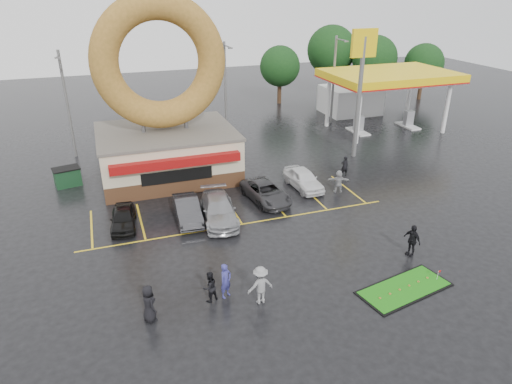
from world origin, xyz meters
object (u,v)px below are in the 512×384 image
object	(u,v)px
gas_station	(371,88)
car_white	(303,179)
car_black	(123,218)
dumpster	(67,177)
streetlight_mid	(226,88)
shell_sign	(362,70)
car_dgrey	(187,210)
streetlight_right	(334,78)
person_cameraman	(412,240)
donut_shop	(165,120)
streetlight_left	(67,102)
person_blue	(226,281)
car_grey	(266,192)
putting_green	(404,288)
car_silver	(219,210)

from	to	relation	value
gas_station	car_white	xyz separation A→B (m)	(-14.04, -13.70, -2.98)
car_black	dumpster	world-z (taller)	dumpster
car_white	dumpster	distance (m)	17.59
streetlight_mid	car_black	xyz separation A→B (m)	(-11.06, -15.41, -4.16)
shell_sign	car_dgrey	world-z (taller)	shell_sign
streetlight_right	person_cameraman	distance (m)	26.56
donut_shop	streetlight_left	distance (m)	9.87
car_dgrey	dumpster	xyz separation A→B (m)	(-7.37, 8.35, -0.05)
person_blue	car_black	bearing A→B (deg)	82.08
car_dgrey	streetlight_right	bearing A→B (deg)	44.16
streetlight_mid	person_blue	distance (m)	25.43
shell_sign	car_grey	xyz separation A→B (m)	(-10.43, -5.90, -6.72)
gas_station	streetlight_mid	bearing A→B (deg)	-179.92
streetlight_left	person_cameraman	distance (m)	29.31
car_grey	dumpster	size ratio (longest dim) A/B	2.61
donut_shop	person_cameraman	world-z (taller)	donut_shop
car_dgrey	person_blue	size ratio (longest dim) A/B	2.35
car_dgrey	person_blue	bearing A→B (deg)	-85.96
car_black	streetlight_right	bearing A→B (deg)	41.89
donut_shop	streetlight_left	size ratio (longest dim) A/B	1.50
putting_green	person_blue	bearing A→B (deg)	164.30
gas_station	person_blue	xyz separation A→B (m)	(-22.93, -24.18, -2.80)
shell_sign	streetlight_right	bearing A→B (deg)	73.17
person_cameraman	dumpster	bearing A→B (deg)	-145.80
streetlight_right	car_black	world-z (taller)	streetlight_right
car_black	person_cameraman	distance (m)	17.15
shell_sign	putting_green	size ratio (longest dim) A/B	2.07
streetlight_mid	dumpster	size ratio (longest dim) A/B	5.00
shell_sign	putting_green	xyz separation A→B (m)	(-7.41, -17.64, -7.34)
streetlight_left	shell_sign	bearing A→B (deg)	-18.99
gas_station	car_dgrey	xyz separation A→B (m)	(-23.10, -15.79, -3.00)
car_silver	dumpster	distance (m)	12.94
streetlight_right	person_blue	distance (m)	31.72
donut_shop	putting_green	xyz separation A→B (m)	(8.59, -18.61, -4.43)
shell_sign	person_blue	distance (m)	22.98
car_grey	person_blue	distance (m)	10.85
car_silver	streetlight_left	bearing A→B (deg)	126.22
donut_shop	dumpster	xyz separation A→B (m)	(-7.47, 0.53, -3.81)
gas_station	person_cameraman	distance (m)	27.06
streetlight_left	putting_green	xyz separation A→B (m)	(15.59, -25.55, -4.74)
streetlight_mid	putting_green	size ratio (longest dim) A/B	1.75
car_black	car_silver	xyz separation A→B (m)	(5.83, -1.06, 0.11)
donut_shop	person_cameraman	size ratio (longest dim) A/B	7.23
person_blue	car_grey	bearing A→B (deg)	26.32
streetlight_right	car_white	distance (m)	18.24
donut_shop	car_silver	size ratio (longest dim) A/B	2.66
streetlight_right	car_grey	bearing A→B (deg)	-130.33
gas_station	person_cameraman	bearing A→B (deg)	-116.95
gas_station	person_blue	distance (m)	33.44
car_white	gas_station	bearing A→B (deg)	41.52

